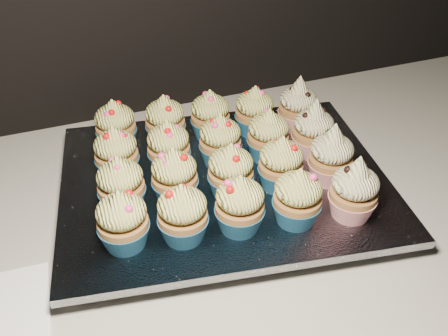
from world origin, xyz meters
name	(u,v)px	position (x,y,z in m)	size (l,w,h in m)	color
worktop	(178,223)	(0.00, 1.70, 0.88)	(2.44, 0.64, 0.04)	beige
baking_tray	(224,189)	(0.08, 1.71, 0.91)	(0.43, 0.33, 0.02)	black
foil_lining	(224,180)	(0.08, 1.71, 0.93)	(0.46, 0.36, 0.01)	silver
cupcake_0	(123,221)	(-0.08, 1.63, 0.97)	(0.06, 0.06, 0.08)	#1C5B84
cupcake_1	(183,214)	(-0.01, 1.62, 0.97)	(0.06, 0.06, 0.08)	#1C5B84
cupcake_2	(240,205)	(0.06, 1.61, 0.97)	(0.06, 0.06, 0.08)	#1C5B84
cupcake_3	(297,198)	(0.13, 1.60, 0.97)	(0.06, 0.06, 0.08)	#1C5B84
cupcake_4	(354,191)	(0.20, 1.58, 0.97)	(0.06, 0.06, 0.10)	red
cupcake_5	(121,185)	(-0.07, 1.70, 0.97)	(0.06, 0.06, 0.08)	#1C5B84
cupcake_6	(175,177)	(0.00, 1.69, 0.97)	(0.06, 0.06, 0.08)	#1C5B84
cupcake_7	(231,172)	(0.07, 1.68, 0.97)	(0.06, 0.06, 0.08)	#1C5B84
cupcake_8	(281,164)	(0.14, 1.67, 0.97)	(0.06, 0.06, 0.08)	#1C5B84
cupcake_9	(331,157)	(0.21, 1.66, 0.97)	(0.06, 0.06, 0.10)	red
cupcake_10	(116,154)	(-0.06, 1.77, 0.97)	(0.06, 0.06, 0.08)	#1C5B84
cupcake_11	(169,147)	(0.01, 1.76, 0.97)	(0.06, 0.06, 0.08)	#1C5B84
cupcake_12	(220,141)	(0.08, 1.75, 0.97)	(0.06, 0.06, 0.08)	#1C5B84
cupcake_13	(268,136)	(0.16, 1.74, 0.97)	(0.06, 0.06, 0.08)	#1C5B84
cupcake_14	(313,131)	(0.22, 1.73, 0.97)	(0.06, 0.06, 0.10)	red
cupcake_15	(116,126)	(-0.05, 1.85, 0.97)	(0.06, 0.06, 0.08)	#1C5B84
cupcake_16	(165,121)	(0.02, 1.83, 0.97)	(0.06, 0.06, 0.08)	#1C5B84
cupcake_17	(210,116)	(0.09, 1.82, 0.97)	(0.06, 0.06, 0.08)	#1C5B84
cupcake_18	(254,112)	(0.17, 1.81, 0.97)	(0.06, 0.06, 0.08)	#1C5B84
cupcake_19	(298,106)	(0.24, 1.80, 0.97)	(0.06, 0.06, 0.10)	red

